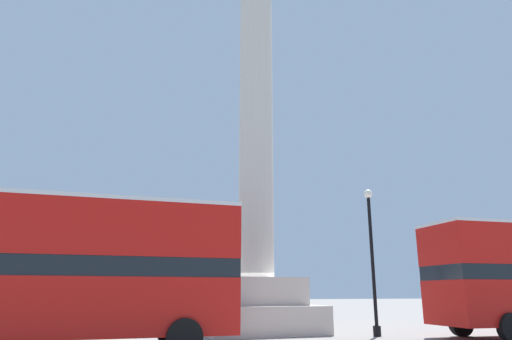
{
  "coord_description": "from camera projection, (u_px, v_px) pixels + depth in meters",
  "views": [
    {
      "loc": [
        -6.7,
        -19.66,
        1.66
      ],
      "look_at": [
        0.0,
        0.0,
        7.27
      ],
      "focal_mm": 32.0,
      "sensor_mm": 36.0,
      "label": 1
    }
  ],
  "objects": [
    {
      "name": "monument_column",
      "position": [
        256.0,
        192.0,
        21.24
      ],
      "size": [
        4.91,
        4.91,
        19.69
      ],
      "color": "beige",
      "rests_on": "ground_plane"
    },
    {
      "name": "bus_b",
      "position": [
        50.0,
        266.0,
        12.98
      ],
      "size": [
        10.64,
        3.0,
        4.34
      ],
      "rotation": [
        0.0,
        0.0,
        -0.02
      ],
      "color": "#B7140F",
      "rests_on": "ground_plane"
    },
    {
      "name": "ground_plane",
      "position": [
        256.0,
        333.0,
        19.62
      ],
      "size": [
        200.0,
        200.0,
        0.0
      ],
      "primitive_type": "plane",
      "color": "gray"
    },
    {
      "name": "street_lamp",
      "position": [
        372.0,
        258.0,
        18.78
      ],
      "size": [
        0.37,
        0.37,
        5.94
      ],
      "color": "black",
      "rests_on": "ground_plane"
    }
  ]
}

